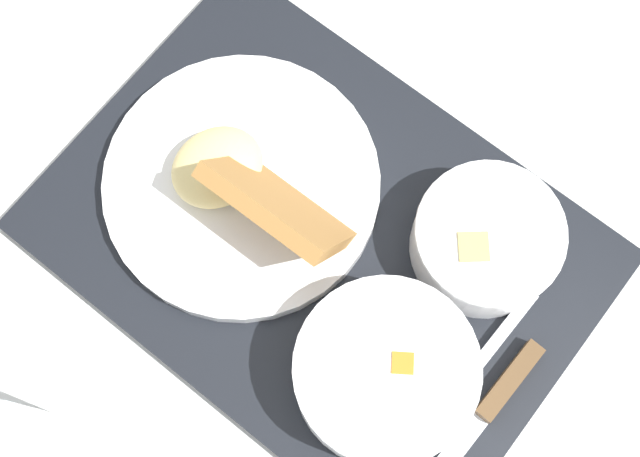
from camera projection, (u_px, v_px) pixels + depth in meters
name	position (u px, v px, depth m)	size (l,w,h in m)	color
ground_plane	(320.00, 244.00, 0.70)	(4.00, 4.00, 0.00)	silver
serving_tray	(320.00, 242.00, 0.69)	(0.43, 0.32, 0.01)	black
bowl_salad	(385.00, 373.00, 0.63)	(0.13, 0.13, 0.06)	white
bowl_soup	(487.00, 239.00, 0.66)	(0.11, 0.11, 0.05)	white
plate_main	(244.00, 185.00, 0.68)	(0.22, 0.22, 0.10)	white
knife	(486.00, 411.00, 0.65)	(0.02, 0.19, 0.01)	silver
spoon	(453.00, 396.00, 0.65)	(0.03, 0.15, 0.01)	silver
glass_water	(16.00, 456.00, 0.62)	(0.07, 0.07, 0.09)	silver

